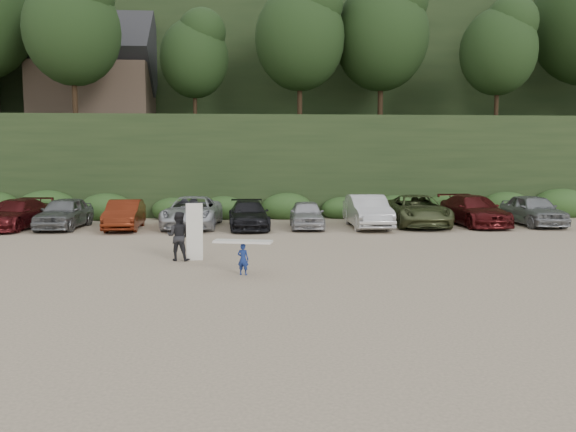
{
  "coord_description": "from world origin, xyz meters",
  "views": [
    {
      "loc": [
        -0.92,
        -17.78,
        3.42
      ],
      "look_at": [
        0.42,
        3.0,
        1.3
      ],
      "focal_mm": 35.0,
      "sensor_mm": 36.0,
      "label": 1
    }
  ],
  "objects": [
    {
      "name": "parked_cars",
      "position": [
        -2.53,
        10.16,
        0.75
      ],
      "size": [
        37.06,
        6.06,
        1.64
      ],
      "color": "silver",
      "rests_on": "ground"
    },
    {
      "name": "ground",
      "position": [
        0.0,
        0.0,
        0.0
      ],
      "size": [
        120.0,
        120.0,
        0.0
      ],
      "primitive_type": "plane",
      "color": "tan",
      "rests_on": "ground"
    },
    {
      "name": "hillside_backdrop",
      "position": [
        -0.26,
        35.93,
        11.22
      ],
      "size": [
        90.0,
        41.5,
        28.0
      ],
      "color": "black",
      "rests_on": "ground"
    },
    {
      "name": "child_surfer",
      "position": [
        -1.19,
        -1.38,
        0.7
      ],
      "size": [
        1.79,
        0.84,
        1.04
      ],
      "color": "navy",
      "rests_on": "ground"
    },
    {
      "name": "adult_surfer",
      "position": [
        -3.35,
        1.14,
        0.84
      ],
      "size": [
        1.3,
        0.78,
        1.96
      ],
      "color": "black",
      "rests_on": "ground"
    }
  ]
}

